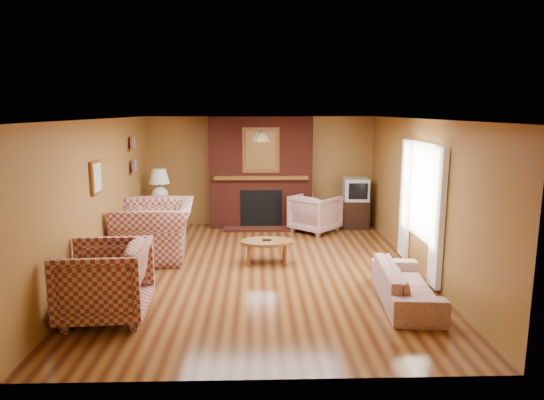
{
  "coord_description": "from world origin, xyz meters",
  "views": [
    {
      "loc": [
        -0.07,
        -7.48,
        2.53
      ],
      "look_at": [
        0.17,
        0.6,
        1.03
      ],
      "focal_mm": 32.0,
      "sensor_mm": 36.0,
      "label": 1
    }
  ],
  "objects_px": {
    "plaid_loveseat": "(155,230)",
    "table_lamp": "(159,184)",
    "fireplace": "(261,173)",
    "floral_sofa": "(406,284)",
    "floral_armchair": "(315,213)",
    "coffee_table": "(267,243)",
    "tv_stand": "(355,214)",
    "side_table": "(161,218)",
    "crt_tv": "(356,189)",
    "plaid_armchair": "(104,282)"
  },
  "relations": [
    {
      "from": "fireplace",
      "to": "plaid_armchair",
      "type": "xyz_separation_m",
      "value": [
        -1.95,
        -4.78,
        -0.71
      ]
    },
    {
      "from": "table_lamp",
      "to": "crt_tv",
      "type": "height_order",
      "value": "table_lamp"
    },
    {
      "from": "floral_sofa",
      "to": "plaid_loveseat",
      "type": "bearing_deg",
      "value": 64.92
    },
    {
      "from": "floral_sofa",
      "to": "side_table",
      "type": "height_order",
      "value": "side_table"
    },
    {
      "from": "floral_sofa",
      "to": "side_table",
      "type": "distance_m",
      "value": 5.55
    },
    {
      "from": "crt_tv",
      "to": "plaid_loveseat",
      "type": "bearing_deg",
      "value": -152.02
    },
    {
      "from": "plaid_loveseat",
      "to": "tv_stand",
      "type": "xyz_separation_m",
      "value": [
        3.9,
        2.08,
        -0.18
      ]
    },
    {
      "from": "floral_armchair",
      "to": "table_lamp",
      "type": "bearing_deg",
      "value": 43.27
    },
    {
      "from": "fireplace",
      "to": "crt_tv",
      "type": "relative_size",
      "value": 4.42
    },
    {
      "from": "fireplace",
      "to": "coffee_table",
      "type": "relative_size",
      "value": 2.66
    },
    {
      "from": "plaid_loveseat",
      "to": "side_table",
      "type": "distance_m",
      "value": 1.75
    },
    {
      "from": "tv_stand",
      "to": "side_table",
      "type": "bearing_deg",
      "value": -172.04
    },
    {
      "from": "floral_armchair",
      "to": "table_lamp",
      "type": "xyz_separation_m",
      "value": [
        -3.24,
        -0.01,
        0.64
      ]
    },
    {
      "from": "floral_armchair",
      "to": "tv_stand",
      "type": "relative_size",
      "value": 1.43
    },
    {
      "from": "fireplace",
      "to": "side_table",
      "type": "bearing_deg",
      "value": -165.71
    },
    {
      "from": "floral_sofa",
      "to": "tv_stand",
      "type": "relative_size",
      "value": 2.78
    },
    {
      "from": "plaid_loveseat",
      "to": "table_lamp",
      "type": "bearing_deg",
      "value": -176.98
    },
    {
      "from": "floral_armchair",
      "to": "table_lamp",
      "type": "height_order",
      "value": "table_lamp"
    },
    {
      "from": "plaid_loveseat",
      "to": "plaid_armchair",
      "type": "xyz_separation_m",
      "value": [
        -0.1,
        -2.52,
        -0.01
      ]
    },
    {
      "from": "floral_armchair",
      "to": "coffee_table",
      "type": "bearing_deg",
      "value": 106.89
    },
    {
      "from": "crt_tv",
      "to": "plaid_armchair",
      "type": "bearing_deg",
      "value": -131.07
    },
    {
      "from": "coffee_table",
      "to": "table_lamp",
      "type": "xyz_separation_m",
      "value": [
        -2.18,
        2.15,
        0.68
      ]
    },
    {
      "from": "fireplace",
      "to": "plaid_loveseat",
      "type": "relative_size",
      "value": 1.61
    },
    {
      "from": "coffee_table",
      "to": "side_table",
      "type": "distance_m",
      "value": 3.06
    },
    {
      "from": "coffee_table",
      "to": "table_lamp",
      "type": "height_order",
      "value": "table_lamp"
    },
    {
      "from": "floral_sofa",
      "to": "table_lamp",
      "type": "relative_size",
      "value": 2.42
    },
    {
      "from": "plaid_armchair",
      "to": "floral_sofa",
      "type": "bearing_deg",
      "value": 93.07
    },
    {
      "from": "plaid_loveseat",
      "to": "plaid_armchair",
      "type": "height_order",
      "value": "plaid_loveseat"
    },
    {
      "from": "floral_sofa",
      "to": "table_lamp",
      "type": "distance_m",
      "value": 5.61
    },
    {
      "from": "fireplace",
      "to": "floral_sofa",
      "type": "distance_m",
      "value": 4.87
    },
    {
      "from": "fireplace",
      "to": "floral_armchair",
      "type": "bearing_deg",
      "value": -24.64
    },
    {
      "from": "side_table",
      "to": "tv_stand",
      "type": "bearing_deg",
      "value": 4.82
    },
    {
      "from": "plaid_armchair",
      "to": "table_lamp",
      "type": "distance_m",
      "value": 4.28
    },
    {
      "from": "plaid_loveseat",
      "to": "crt_tv",
      "type": "bearing_deg",
      "value": 112.76
    },
    {
      "from": "plaid_armchair",
      "to": "floral_armchair",
      "type": "xyz_separation_m",
      "value": [
        3.09,
        4.26,
        -0.08
      ]
    },
    {
      "from": "tv_stand",
      "to": "crt_tv",
      "type": "relative_size",
      "value": 1.12
    },
    {
      "from": "fireplace",
      "to": "table_lamp",
      "type": "relative_size",
      "value": 3.42
    },
    {
      "from": "fireplace",
      "to": "side_table",
      "type": "xyz_separation_m",
      "value": [
        -2.1,
        -0.53,
        -0.86
      ]
    },
    {
      "from": "floral_sofa",
      "to": "coffee_table",
      "type": "bearing_deg",
      "value": 51.47
    },
    {
      "from": "plaid_loveseat",
      "to": "floral_armchair",
      "type": "bearing_deg",
      "value": 114.97
    },
    {
      "from": "side_table",
      "to": "floral_sofa",
      "type": "bearing_deg",
      "value": -43.93
    },
    {
      "from": "fireplace",
      "to": "coffee_table",
      "type": "xyz_separation_m",
      "value": [
        0.08,
        -2.69,
        -0.83
      ]
    },
    {
      "from": "fireplace",
      "to": "plaid_armchair",
      "type": "relative_size",
      "value": 2.31
    },
    {
      "from": "floral_armchair",
      "to": "side_table",
      "type": "bearing_deg",
      "value": 43.27
    },
    {
      "from": "crt_tv",
      "to": "side_table",
      "type": "bearing_deg",
      "value": -175.26
    },
    {
      "from": "table_lamp",
      "to": "tv_stand",
      "type": "distance_m",
      "value": 4.23
    },
    {
      "from": "floral_armchair",
      "to": "crt_tv",
      "type": "xyz_separation_m",
      "value": [
        0.91,
        0.33,
        0.45
      ]
    },
    {
      "from": "plaid_loveseat",
      "to": "tv_stand",
      "type": "bearing_deg",
      "value": 112.83
    },
    {
      "from": "plaid_armchair",
      "to": "coffee_table",
      "type": "height_order",
      "value": "plaid_armchair"
    },
    {
      "from": "plaid_loveseat",
      "to": "crt_tv",
      "type": "relative_size",
      "value": 2.75
    }
  ]
}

